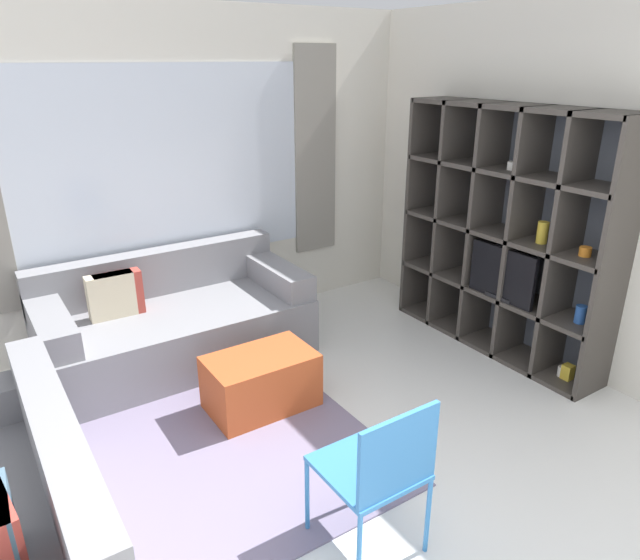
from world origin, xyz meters
TOP-DOWN VIEW (x-y plane):
  - wall_back at (0.00, 3.39)m, footprint 5.79×0.11m
  - wall_right at (2.33, 1.68)m, footprint 0.07×4.56m
  - area_rug at (-0.78, 1.74)m, footprint 2.50×2.30m
  - shelving_unit at (2.12, 1.61)m, footprint 0.40×1.90m
  - couch_main at (-0.23, 2.85)m, footprint 2.03×0.99m
  - ottoman at (0.02, 1.85)m, footprint 0.73×0.45m
  - folding_chair at (-0.10, 0.42)m, footprint 0.44×0.46m

SIDE VIEW (x-z plane):
  - area_rug at x=-0.78m, z-range 0.00..0.01m
  - ottoman at x=0.02m, z-range 0.00..0.40m
  - couch_main at x=-0.23m, z-range -0.10..0.72m
  - folding_chair at x=-0.10m, z-range 0.09..0.95m
  - shelving_unit at x=2.12m, z-range -0.01..1.96m
  - wall_right at x=2.33m, z-range 0.00..2.70m
  - wall_back at x=0.00m, z-range 0.01..2.71m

